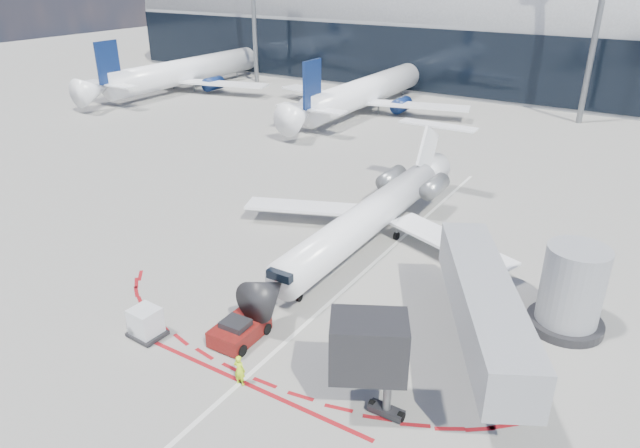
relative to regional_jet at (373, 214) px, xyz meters
The scene contains 15 objects.
ground 5.73m from the regional_jet, 72.45° to the right, with size 260.00×260.00×0.00m, color slate.
apron_centerline 4.06m from the regional_jet, 62.43° to the right, with size 0.25×40.00×0.01m, color silver.
apron_stop_bar 16.78m from the regional_jet, 84.47° to the right, with size 14.00×0.25×0.01m, color maroon.
terminal_building 60.26m from the regional_jet, 88.47° to the left, with size 150.00×24.15×24.00m.
jet_bridge 14.00m from the regional_jet, 35.35° to the right, with size 10.03×15.20×4.90m.
light_mast_west 61.92m from the regional_jet, 135.31° to the left, with size 0.70×0.70×25.00m, color slate.
light_mast_centre 44.65m from the regional_jet, 81.26° to the left, with size 0.70×0.70×25.00m, color slate.
regional_jet is the anchor object (origin of this frame).
pushback_tug 14.08m from the regional_jet, 92.42° to the right, with size 2.19×4.99×1.29m.
ramp_worker 16.86m from the regional_jet, 84.30° to the right, with size 0.59×0.39×1.62m, color #D0FF1A.
uld_container 17.14m from the regional_jet, 106.71° to the right, with size 1.85×1.60×1.67m.
safety_cone_left 16.18m from the regional_jet, 113.56° to the right, with size 0.40×0.40×0.55m, color #DF6804.
safety_cone_right 14.09m from the regional_jet, 93.12° to the right, with size 0.38×0.38×0.53m, color #DF6804.
bg_airliner_0 58.94m from the regional_jet, 146.27° to the left, with size 33.69×35.68×10.90m, color white, non-canonical shape.
bg_airliner_1 39.74m from the regional_jet, 118.02° to the left, with size 32.19×34.08×10.41m, color white, non-canonical shape.
Camera 1 is at (14.43, -27.66, 18.02)m, focal length 32.00 mm.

